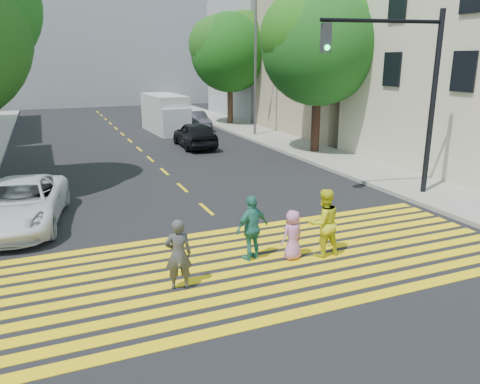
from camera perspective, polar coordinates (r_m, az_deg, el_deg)
ground at (r=10.95m, az=6.16°, el=-11.09°), size 120.00×120.00×0.00m
sidewalk_right at (r=27.44m, az=6.81°, el=5.56°), size 3.00×60.00×0.15m
crosswalk at (r=11.96m, az=3.21°, el=-8.55°), size 13.40×5.30×0.01m
lane_line at (r=31.76m, az=-13.73°, el=6.50°), size 0.12×34.40×0.01m
building_right_tan at (r=33.88m, az=13.65°, el=15.57°), size 10.00×10.00×10.00m
building_right_grey at (r=43.29m, az=4.79°, el=15.92°), size 10.00×10.00×10.00m
backdrop_block at (r=56.72m, az=-18.50°, el=16.19°), size 30.00×8.00×12.00m
tree_right_near at (r=25.42m, az=9.79°, el=17.71°), size 7.43×7.09×8.64m
tree_right_far at (r=36.51m, az=-1.13°, el=17.11°), size 7.37×7.04×8.47m
pedestrian_man at (r=10.47m, az=-7.53°, el=-7.53°), size 0.66×0.49×1.63m
pedestrian_woman at (r=12.23m, az=10.17°, el=-3.71°), size 0.88×0.69×1.79m
pedestrian_child at (r=11.99m, az=6.42°, el=-5.22°), size 0.72×0.55×1.30m
pedestrian_extra at (r=11.82m, az=1.49°, el=-4.41°), size 1.07×0.68×1.70m
white_sedan at (r=15.74m, az=-25.24°, el=-1.29°), size 3.17×5.43×1.42m
dark_car_near at (r=27.31m, az=-5.55°, el=6.99°), size 1.90×4.47×1.51m
silver_car at (r=38.69m, az=-10.18°, el=9.21°), size 1.73×4.15×1.20m
dark_car_parked at (r=34.42m, az=-5.36°, el=8.65°), size 1.48×3.95×1.29m
white_van at (r=33.30m, az=-8.99°, el=9.29°), size 2.29×5.54×2.57m
traffic_signal at (r=17.64m, az=19.38°, el=12.85°), size 4.46×1.03×6.61m
street_lamp at (r=30.74m, az=1.53°, el=16.72°), size 2.12×0.49×9.38m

